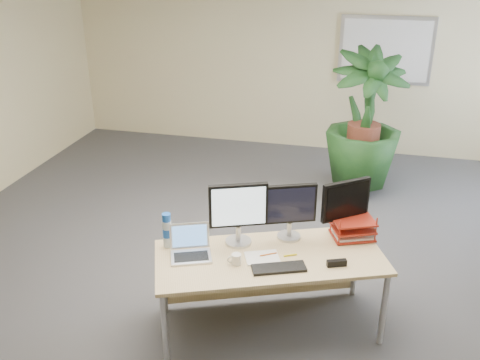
% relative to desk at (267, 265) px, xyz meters
% --- Properties ---
extents(floor, '(8.00, 8.00, 0.00)m').
position_rel_desk_xyz_m(floor, '(-0.34, 0.29, -0.55)').
color(floor, '#434348').
rests_on(floor, ground).
extents(back_wall, '(7.00, 0.04, 2.70)m').
position_rel_desk_xyz_m(back_wall, '(-0.34, 4.29, 0.80)').
color(back_wall, beige).
rests_on(back_wall, floor).
extents(whiteboard, '(1.30, 0.04, 0.95)m').
position_rel_desk_xyz_m(whiteboard, '(0.86, 4.25, 1.00)').
color(whiteboard, '#B6B7BC').
rests_on(whiteboard, back_wall).
extents(desk, '(1.96, 1.38, 0.69)m').
position_rel_desk_xyz_m(desk, '(0.00, 0.00, 0.00)').
color(desk, tan).
rests_on(desk, floor).
extents(floor_plant, '(1.10, 1.10, 1.50)m').
position_rel_desk_xyz_m(floor_plant, '(0.67, 2.76, 0.20)').
color(floor_plant, '#153918').
rests_on(floor_plant, floor).
extents(monitor_left, '(0.46, 0.22, 0.53)m').
position_rel_desk_xyz_m(monitor_left, '(-0.25, 0.05, 0.45)').
color(monitor_left, '#B7B7BC').
rests_on(monitor_left, desk).
extents(monitor_right, '(0.42, 0.20, 0.48)m').
position_rel_desk_xyz_m(monitor_right, '(0.14, 0.23, 0.42)').
color(monitor_right, '#B7B7BC').
rests_on(monitor_right, desk).
extents(monitor_dark, '(0.38, 0.30, 0.49)m').
position_rel_desk_xyz_m(monitor_dark, '(0.58, 0.40, 0.43)').
color(monitor_dark, '#B7B7BC').
rests_on(monitor_dark, desk).
extents(laptop, '(0.40, 0.37, 0.23)m').
position_rel_desk_xyz_m(laptop, '(-0.58, -0.21, 0.20)').
color(laptop, white).
rests_on(laptop, desk).
extents(keyboard, '(0.43, 0.28, 0.02)m').
position_rel_desk_xyz_m(keyboard, '(0.14, -0.26, 0.16)').
color(keyboard, black).
rests_on(keyboard, desk).
extents(coffee_mug, '(0.11, 0.08, 0.09)m').
position_rel_desk_xyz_m(coffee_mug, '(-0.20, -0.26, 0.19)').
color(coffee_mug, white).
rests_on(coffee_mug, desk).
extents(spiral_notebook, '(0.32, 0.28, 0.01)m').
position_rel_desk_xyz_m(spiral_notebook, '(-0.02, -0.14, 0.15)').
color(spiral_notebook, white).
rests_on(spiral_notebook, desk).
extents(orange_pen, '(0.13, 0.09, 0.01)m').
position_rel_desk_xyz_m(orange_pen, '(0.02, -0.10, 0.16)').
color(orange_pen, '#CC5E16').
rests_on(orange_pen, spiral_notebook).
extents(yellow_highlighter, '(0.10, 0.06, 0.01)m').
position_rel_desk_xyz_m(yellow_highlighter, '(0.19, -0.05, 0.15)').
color(yellow_highlighter, yellow).
rests_on(yellow_highlighter, desk).
extents(water_bottle, '(0.08, 0.08, 0.30)m').
position_rel_desk_xyz_m(water_bottle, '(-0.80, -0.14, 0.29)').
color(water_bottle, silver).
rests_on(water_bottle, desk).
extents(letter_tray, '(0.41, 0.36, 0.16)m').
position_rel_desk_xyz_m(letter_tray, '(0.65, 0.36, 0.22)').
color(letter_tray, maroon).
rests_on(letter_tray, desk).
extents(stapler, '(0.16, 0.10, 0.05)m').
position_rel_desk_xyz_m(stapler, '(0.56, -0.11, 0.17)').
color(stapler, black).
rests_on(stapler, desk).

